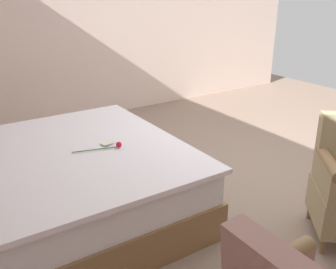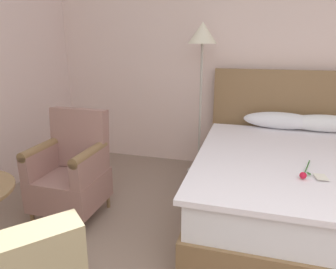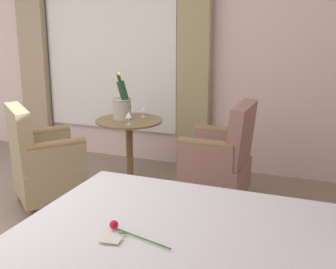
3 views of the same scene
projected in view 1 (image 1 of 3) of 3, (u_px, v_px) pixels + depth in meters
The scene contains 3 objects.
ground_plane at pixel (256, 174), 4.02m from camera, with size 7.91×7.91×0.00m, color gray.
wall_far_side at pixel (128, 11), 5.69m from camera, with size 0.12×6.53×3.05m.
bed at pixel (48, 188), 3.03m from camera, with size 1.98×2.11×1.26m.
Camera 1 is at (-2.48, 2.76, 1.86)m, focal length 40.00 mm.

